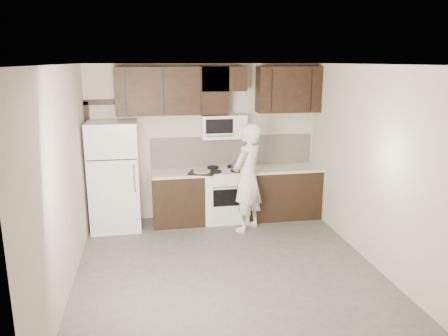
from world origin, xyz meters
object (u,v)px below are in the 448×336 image
object	(u,v)px
microwave	(223,126)
person	(247,178)
refrigerator	(115,176)
stove	(225,195)

from	to	relation	value
microwave	person	size ratio (longest dim) A/B	0.42
microwave	refrigerator	world-z (taller)	microwave
stove	person	distance (m)	0.74
stove	person	bearing A→B (deg)	-61.87
microwave	refrigerator	bearing A→B (deg)	-174.85
refrigerator	person	size ratio (longest dim) A/B	1.01
stove	person	xyz separation A→B (m)	(0.28, -0.53, 0.43)
stove	refrigerator	distance (m)	1.90
person	refrigerator	bearing A→B (deg)	-57.41
microwave	refrigerator	size ratio (longest dim) A/B	0.42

